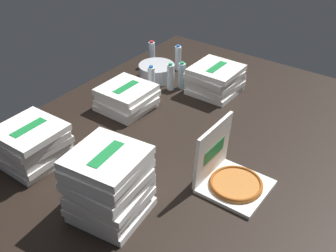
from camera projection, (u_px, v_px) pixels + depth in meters
name	position (u px, v px, depth m)	size (l,w,h in m)	color
ground_plane	(185.00, 145.00, 2.85)	(3.20, 2.40, 0.02)	black
open_pizza_box	(229.00, 175.00, 2.45)	(0.37, 0.38, 0.39)	white
pizza_stack_right_mid	(215.00, 80.00, 3.40)	(0.41, 0.40, 0.22)	white
pizza_stack_left_far	(127.00, 98.00, 3.19)	(0.40, 0.40, 0.18)	white
pizza_stack_right_near	(32.00, 144.00, 2.62)	(0.41, 0.39, 0.27)	white
pizza_stack_left_mid	(108.00, 185.00, 2.20)	(0.43, 0.43, 0.40)	white
ice_bucket	(157.00, 72.00, 3.62)	(0.31, 0.31, 0.13)	#B7BABF
water_bottle_0	(151.00, 79.00, 3.40)	(0.06, 0.06, 0.24)	white
water_bottle_1	(170.00, 77.00, 3.44)	(0.06, 0.06, 0.24)	white
water_bottle_2	(178.00, 58.00, 3.75)	(0.06, 0.06, 0.24)	white
water_bottle_3	(152.00, 53.00, 3.83)	(0.06, 0.06, 0.24)	silver
water_bottle_4	(182.00, 76.00, 3.46)	(0.06, 0.06, 0.24)	silver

